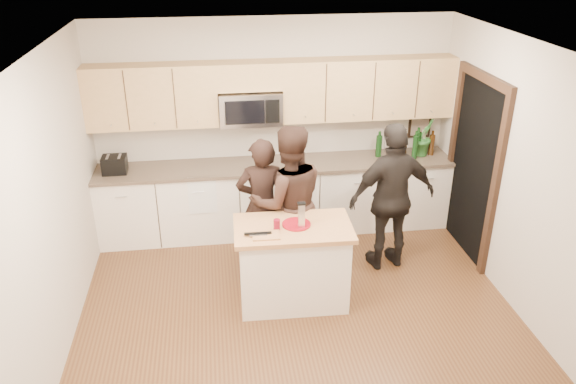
{
  "coord_description": "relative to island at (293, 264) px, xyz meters",
  "views": [
    {
      "loc": [
        -0.77,
        -4.83,
        3.64
      ],
      "look_at": [
        -0.05,
        0.35,
        1.17
      ],
      "focal_mm": 35.0,
      "sensor_mm": 36.0,
      "label": 1
    }
  ],
  "objects": [
    {
      "name": "floor",
      "position": [
        0.03,
        -0.1,
        -0.45
      ],
      "size": [
        4.5,
        4.5,
        0.0
      ],
      "primitive_type": "plane",
      "color": "brown",
      "rests_on": "ground"
    },
    {
      "name": "room_shell",
      "position": [
        0.03,
        -0.1,
        1.28
      ],
      "size": [
        4.52,
        4.02,
        2.71
      ],
      "color": "#BAAF9F",
      "rests_on": "ground"
    },
    {
      "name": "back_cabinetry",
      "position": [
        0.03,
        1.59,
        0.02
      ],
      "size": [
        4.5,
        0.66,
        0.94
      ],
      "color": "white",
      "rests_on": "ground"
    },
    {
      "name": "upper_cabinetry",
      "position": [
        0.06,
        1.73,
        1.39
      ],
      "size": [
        4.5,
        0.33,
        0.75
      ],
      "color": "tan",
      "rests_on": "ground"
    },
    {
      "name": "microwave",
      "position": [
        -0.28,
        1.7,
        1.2
      ],
      "size": [
        0.76,
        0.41,
        0.4
      ],
      "color": "silver",
      "rests_on": "ground"
    },
    {
      "name": "doorway",
      "position": [
        2.26,
        0.8,
        0.7
      ],
      "size": [
        0.06,
        1.25,
        2.2
      ],
      "color": "black",
      "rests_on": "ground"
    },
    {
      "name": "framed_picture",
      "position": [
        1.98,
        1.88,
        0.83
      ],
      "size": [
        0.3,
        0.03,
        0.38
      ],
      "color": "black",
      "rests_on": "ground"
    },
    {
      "name": "dish_towel",
      "position": [
        -0.92,
        1.4,
        0.35
      ],
      "size": [
        0.34,
        0.6,
        0.48
      ],
      "color": "white",
      "rests_on": "ground"
    },
    {
      "name": "island",
      "position": [
        0.0,
        0.0,
        0.0
      ],
      "size": [
        1.22,
        0.74,
        0.9
      ],
      "rotation": [
        0.0,
        0.0,
        -0.03
      ],
      "color": "white",
      "rests_on": "ground"
    },
    {
      "name": "red_plate",
      "position": [
        0.04,
        0.02,
        0.45
      ],
      "size": [
        0.29,
        0.29,
        0.02
      ],
      "primitive_type": "cylinder",
      "color": "maroon",
      "rests_on": "island"
    },
    {
      "name": "box_grater",
      "position": [
        0.08,
        -0.04,
        0.6
      ],
      "size": [
        0.08,
        0.06,
        0.27
      ],
      "color": "silver",
      "rests_on": "red_plate"
    },
    {
      "name": "drink_glass",
      "position": [
        -0.17,
        -0.04,
        0.5
      ],
      "size": [
        0.07,
        0.07,
        0.11
      ],
      "primitive_type": "cylinder",
      "color": "maroon",
      "rests_on": "island"
    },
    {
      "name": "cutting_board",
      "position": [
        -0.29,
        -0.16,
        0.45
      ],
      "size": [
        0.28,
        0.2,
        0.02
      ],
      "primitive_type": "cube",
      "rotation": [
        0.0,
        0.0,
        -0.03
      ],
      "color": "tan",
      "rests_on": "island"
    },
    {
      "name": "tongs",
      "position": [
        -0.37,
        -0.14,
        0.47
      ],
      "size": [
        0.27,
        0.04,
        0.02
      ],
      "primitive_type": "cube",
      "rotation": [
        0.0,
        0.0,
        -0.03
      ],
      "color": "black",
      "rests_on": "cutting_board"
    },
    {
      "name": "knife",
      "position": [
        -0.37,
        -0.17,
        0.46
      ],
      "size": [
        0.18,
        0.03,
        0.01
      ],
      "primitive_type": "cube",
      "rotation": [
        0.0,
        0.0,
        -0.03
      ],
      "color": "silver",
      "rests_on": "cutting_board"
    },
    {
      "name": "toaster",
      "position": [
        -1.95,
        1.57,
        0.59
      ],
      "size": [
        0.29,
        0.24,
        0.21
      ],
      "color": "black",
      "rests_on": "back_cabinetry"
    },
    {
      "name": "bottle_cluster",
      "position": [
        1.76,
        1.61,
        0.66
      ],
      "size": [
        0.77,
        0.23,
        0.38
      ],
      "color": "black",
      "rests_on": "back_cabinetry"
    },
    {
      "name": "orchid",
      "position": [
        1.95,
        1.62,
        0.74
      ],
      "size": [
        0.35,
        0.33,
        0.5
      ],
      "primitive_type": "imported",
      "rotation": [
        0.0,
        0.0,
        0.54
      ],
      "color": "#2F742E",
      "rests_on": "back_cabinetry"
    },
    {
      "name": "woman_left",
      "position": [
        -0.25,
        0.73,
        0.34
      ],
      "size": [
        0.58,
        0.39,
        1.59
      ],
      "primitive_type": "imported",
      "rotation": [
        0.0,
        0.0,
        3.13
      ],
      "color": "black",
      "rests_on": "ground"
    },
    {
      "name": "woman_center",
      "position": [
        0.03,
        0.55,
        0.44
      ],
      "size": [
        0.92,
        0.74,
        1.79
      ],
      "primitive_type": "imported",
      "rotation": [
        0.0,
        0.0,
        3.22
      ],
      "color": "black",
      "rests_on": "ground"
    },
    {
      "name": "woman_right",
      "position": [
        1.21,
        0.55,
        0.42
      ],
      "size": [
        1.08,
        0.58,
        1.75
      ],
      "primitive_type": "imported",
      "rotation": [
        0.0,
        0.0,
        3.29
      ],
      "color": "black",
      "rests_on": "ground"
    }
  ]
}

